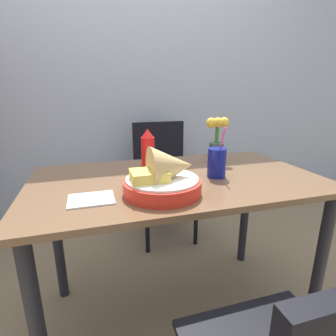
{
  "coord_description": "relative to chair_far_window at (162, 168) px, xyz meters",
  "views": [
    {
      "loc": [
        -0.35,
        -1.03,
        1.1
      ],
      "look_at": [
        -0.06,
        -0.05,
        0.79
      ],
      "focal_mm": 28.0,
      "sensor_mm": 36.0,
      "label": 1
    }
  ],
  "objects": [
    {
      "name": "ground_plane",
      "position": [
        -0.15,
        -0.82,
        -0.52
      ],
      "size": [
        12.0,
        12.0,
        0.0
      ],
      "primitive_type": "plane",
      "color": "#7A664C"
    },
    {
      "name": "wall_window",
      "position": [
        -0.15,
        0.34,
        0.78
      ],
      "size": [
        7.0,
        0.06,
        2.6
      ],
      "color": "#9EA8B7",
      "rests_on": "ground_plane"
    },
    {
      "name": "dining_table",
      "position": [
        -0.15,
        -0.82,
        0.1
      ],
      "size": [
        1.24,
        0.7,
        0.73
      ],
      "color": "brown",
      "rests_on": "ground_plane"
    },
    {
      "name": "chair_far_window",
      "position": [
        0.0,
        0.0,
        0.0
      ],
      "size": [
        0.4,
        0.4,
        0.87
      ],
      "color": "black",
      "rests_on": "ground_plane"
    },
    {
      "name": "food_basket",
      "position": [
        -0.26,
        -0.99,
        0.27
      ],
      "size": [
        0.29,
        0.29,
        0.18
      ],
      "color": "red",
      "rests_on": "dining_table"
    },
    {
      "name": "ketchup_bottle",
      "position": [
        -0.26,
        -0.72,
        0.31
      ],
      "size": [
        0.06,
        0.06,
        0.2
      ],
      "color": "red",
      "rests_on": "dining_table"
    },
    {
      "name": "drink_cup",
      "position": [
        0.01,
        -0.87,
        0.27
      ],
      "size": [
        0.08,
        0.08,
        0.22
      ],
      "color": "navy",
      "rests_on": "dining_table"
    },
    {
      "name": "flower_vase",
      "position": [
        0.12,
        -0.65,
        0.33
      ],
      "size": [
        0.12,
        0.07,
        0.23
      ],
      "color": "#2D4738",
      "rests_on": "dining_table"
    },
    {
      "name": "napkin",
      "position": [
        -0.52,
        -0.98,
        0.21
      ],
      "size": [
        0.15,
        0.12,
        0.01
      ],
      "color": "white",
      "rests_on": "dining_table"
    }
  ]
}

